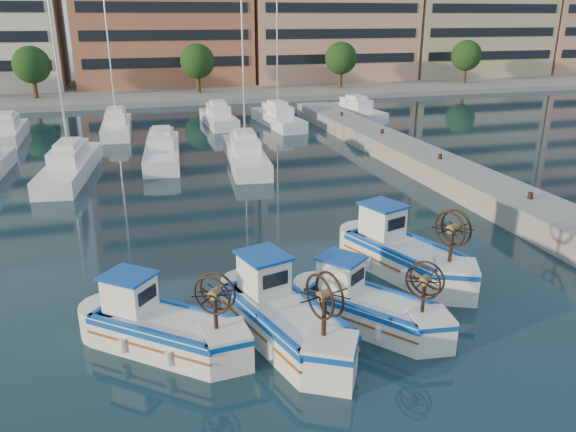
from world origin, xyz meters
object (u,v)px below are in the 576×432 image
object	(u,v)px
fishing_boat_b	(283,315)
fishing_boat_d	(403,252)
fishing_boat_c	(367,304)
fishing_boat_a	(161,325)

from	to	relation	value
fishing_boat_b	fishing_boat_d	xyz separation A→B (m)	(5.61, 3.23, 0.02)
fishing_boat_c	fishing_boat_d	size ratio (longest dim) A/B	0.83
fishing_boat_a	fishing_boat_c	world-z (taller)	fishing_boat_a
fishing_boat_b	fishing_boat_d	distance (m)	6.47
fishing_boat_a	fishing_boat_d	bearing A→B (deg)	-33.31
fishing_boat_b	fishing_boat_d	world-z (taller)	fishing_boat_d
fishing_boat_a	fishing_boat_c	distance (m)	6.31
fishing_boat_b	fishing_boat_d	size ratio (longest dim) A/B	0.97
fishing_boat_c	fishing_boat_d	world-z (taller)	fishing_boat_d
fishing_boat_a	fishing_boat_d	world-z (taller)	fishing_boat_d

